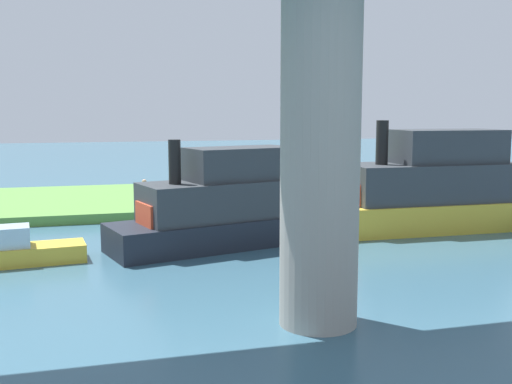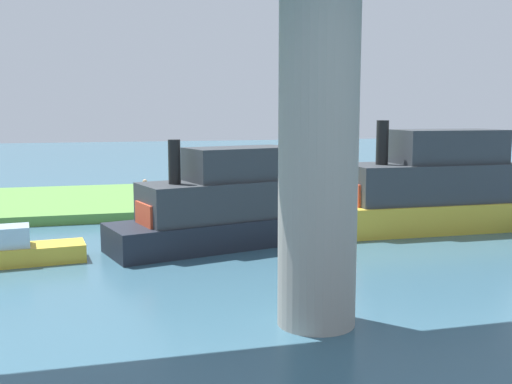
{
  "view_description": "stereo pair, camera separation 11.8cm",
  "coord_description": "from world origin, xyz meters",
  "px_view_note": "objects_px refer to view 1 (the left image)",
  "views": [
    {
      "loc": [
        7.22,
        30.19,
        5.52
      ],
      "look_at": [
        0.36,
        5.0,
        2.0
      ],
      "focal_mm": 42.53,
      "sensor_mm": 36.0,
      "label": 1
    },
    {
      "loc": [
        7.11,
        30.22,
        5.52
      ],
      "look_at": [
        0.36,
        5.0,
        2.0
      ],
      "focal_mm": 42.53,
      "sensor_mm": 36.0,
      "label": 2
    }
  ],
  "objects_px": {
    "mooring_post": "(365,190)",
    "skiff_small": "(312,209)",
    "person_on_bank": "(144,192)",
    "motorboat_white": "(222,206)",
    "motorboat_red": "(427,189)",
    "pontoon_yellow": "(21,250)",
    "bridge_pylon": "(320,153)"
  },
  "relations": [
    {
      "from": "person_on_bank",
      "to": "mooring_post",
      "type": "distance_m",
      "value": 12.51
    },
    {
      "from": "mooring_post",
      "to": "motorboat_white",
      "type": "height_order",
      "value": "motorboat_white"
    },
    {
      "from": "bridge_pylon",
      "to": "motorboat_white",
      "type": "bearing_deg",
      "value": -87.08
    },
    {
      "from": "mooring_post",
      "to": "motorboat_red",
      "type": "height_order",
      "value": "motorboat_red"
    },
    {
      "from": "motorboat_red",
      "to": "skiff_small",
      "type": "bearing_deg",
      "value": -41.75
    },
    {
      "from": "person_on_bank",
      "to": "bridge_pylon",
      "type": "bearing_deg",
      "value": 99.05
    },
    {
      "from": "mooring_post",
      "to": "skiff_small",
      "type": "relative_size",
      "value": 0.19
    },
    {
      "from": "person_on_bank",
      "to": "pontoon_yellow",
      "type": "distance_m",
      "value": 10.9
    },
    {
      "from": "mooring_post",
      "to": "skiff_small",
      "type": "distance_m",
      "value": 5.44
    },
    {
      "from": "bridge_pylon",
      "to": "skiff_small",
      "type": "bearing_deg",
      "value": -109.86
    },
    {
      "from": "motorboat_red",
      "to": "pontoon_yellow",
      "type": "relative_size",
      "value": 2.29
    },
    {
      "from": "pontoon_yellow",
      "to": "bridge_pylon",
      "type": "bearing_deg",
      "value": 133.32
    },
    {
      "from": "bridge_pylon",
      "to": "skiff_small",
      "type": "height_order",
      "value": "bridge_pylon"
    },
    {
      "from": "bridge_pylon",
      "to": "pontoon_yellow",
      "type": "relative_size",
      "value": 2.04
    },
    {
      "from": "bridge_pylon",
      "to": "motorboat_white",
      "type": "height_order",
      "value": "bridge_pylon"
    },
    {
      "from": "mooring_post",
      "to": "skiff_small",
      "type": "xyz_separation_m",
      "value": [
        4.41,
        3.16,
        -0.4
      ]
    },
    {
      "from": "bridge_pylon",
      "to": "person_on_bank",
      "type": "bearing_deg",
      "value": -80.95
    },
    {
      "from": "bridge_pylon",
      "to": "motorboat_red",
      "type": "distance_m",
      "value": 14.4
    },
    {
      "from": "person_on_bank",
      "to": "skiff_small",
      "type": "height_order",
      "value": "person_on_bank"
    },
    {
      "from": "motorboat_red",
      "to": "pontoon_yellow",
      "type": "xyz_separation_m",
      "value": [
        17.59,
        1.92,
        -1.38
      ]
    },
    {
      "from": "person_on_bank",
      "to": "motorboat_white",
      "type": "xyz_separation_m",
      "value": [
        -2.4,
        8.52,
        0.43
      ]
    },
    {
      "from": "motorboat_red",
      "to": "motorboat_white",
      "type": "relative_size",
      "value": 1.1
    },
    {
      "from": "person_on_bank",
      "to": "pontoon_yellow",
      "type": "relative_size",
      "value": 0.32
    },
    {
      "from": "motorboat_red",
      "to": "motorboat_white",
      "type": "height_order",
      "value": "motorboat_red"
    },
    {
      "from": "bridge_pylon",
      "to": "skiff_small",
      "type": "xyz_separation_m",
      "value": [
        -5.19,
        -14.36,
        -3.88
      ]
    },
    {
      "from": "pontoon_yellow",
      "to": "skiff_small",
      "type": "height_order",
      "value": "skiff_small"
    },
    {
      "from": "person_on_bank",
      "to": "skiff_small",
      "type": "xyz_separation_m",
      "value": [
        -8.08,
        3.81,
        -0.64
      ]
    },
    {
      "from": "person_on_bank",
      "to": "mooring_post",
      "type": "height_order",
      "value": "person_on_bank"
    },
    {
      "from": "motorboat_white",
      "to": "skiff_small",
      "type": "bearing_deg",
      "value": -140.32
    },
    {
      "from": "motorboat_white",
      "to": "person_on_bank",
      "type": "bearing_deg",
      "value": -74.27
    },
    {
      "from": "pontoon_yellow",
      "to": "skiff_small",
      "type": "bearing_deg",
      "value": -156.81
    },
    {
      "from": "mooring_post",
      "to": "pontoon_yellow",
      "type": "height_order",
      "value": "mooring_post"
    }
  ]
}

